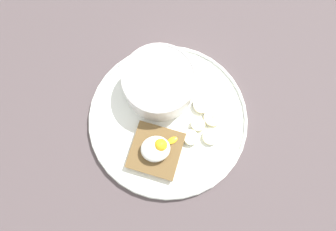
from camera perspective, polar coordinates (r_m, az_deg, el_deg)
The scene contains 10 objects.
ground_plane at distance 65.40cm, azimuth 0.00°, elevation -0.94°, with size 120.00×120.00×2.00cm, color #524648.
plate at distance 63.66cm, azimuth 0.00°, elevation -0.53°, with size 30.91×30.91×1.60cm.
oatmeal_bowl at distance 62.34cm, azimuth -1.54°, elevation 5.70°, with size 13.89×13.89×6.31cm.
toast_slice at distance 61.29cm, azimuth -2.12°, elevation -6.14°, with size 12.26×12.26×1.56cm.
poached_egg at distance 59.27cm, azimuth -2.00°, elevation -5.71°, with size 7.43×4.81×3.25cm.
banana_slice_front at distance 62.82cm, azimuth 5.22°, elevation -1.60°, with size 3.78×3.78×1.20cm.
banana_slice_left at distance 63.53cm, azimuth 7.76°, elevation -0.39°, with size 3.53×3.50×1.13cm.
banana_slice_back at distance 62.61cm, azimuth 7.42°, elevation -3.73°, with size 3.97×3.97×1.07cm.
banana_slice_right at distance 62.06cm, azimuth 3.93°, elevation -3.84°, with size 3.86×3.77×1.57cm.
banana_slice_inner at distance 63.92cm, azimuth 5.95°, elevation 1.91°, with size 4.03×4.12×1.47cm.
Camera 1 is at (-2.80, -16.27, 64.28)cm, focal length 35.00 mm.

